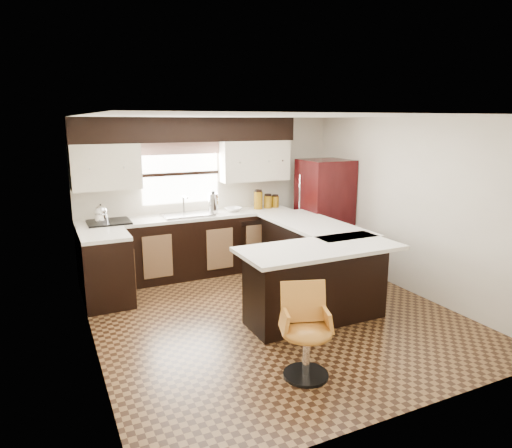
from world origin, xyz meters
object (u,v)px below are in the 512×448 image
peninsula_return (316,285)px  refrigerator (324,213)px  peninsula_long (310,257)px  bar_chair (307,333)px

peninsula_return → refrigerator: bearing=54.2°
peninsula_long → peninsula_return: (-0.53, -0.97, 0.00)m
refrigerator → bar_chair: bearing=-126.0°
peninsula_long → bar_chair: 2.37m
peninsula_return → bar_chair: size_ratio=1.88×
peninsula_long → bar_chair: (-1.28, -1.99, -0.01)m
refrigerator → peninsula_long: bearing=-132.7°
peninsula_long → refrigerator: size_ratio=1.12×
peninsula_long → peninsula_return: size_ratio=1.18×
peninsula_return → refrigerator: 2.32m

